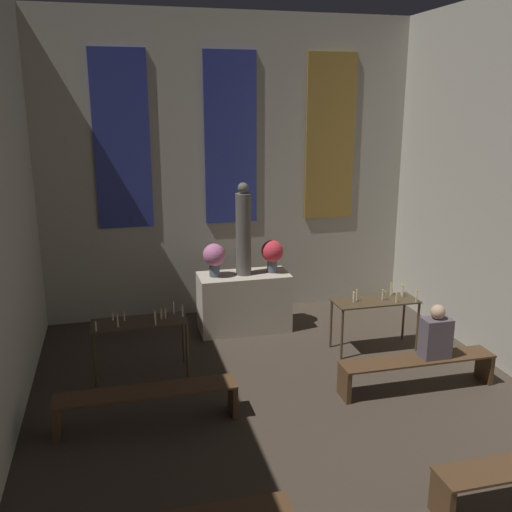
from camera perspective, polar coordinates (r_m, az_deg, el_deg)
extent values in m
cube|color=#B2AD9E|center=(9.65, -2.62, 8.70)|extent=(6.45, 0.12, 4.95)
cube|color=navy|center=(9.33, -13.27, 11.16)|extent=(0.87, 0.03, 2.77)
cube|color=navy|center=(9.53, -2.56, 11.61)|extent=(0.87, 0.03, 2.77)
cube|color=olive|center=(10.02, 7.44, 11.68)|extent=(0.87, 0.03, 2.77)
cube|color=#BCB29E|center=(9.16, -1.22, -4.61)|extent=(1.43, 0.66, 0.93)
cylinder|color=#5B5651|center=(8.84, -1.26, 2.15)|extent=(0.24, 0.24, 1.28)
sphere|color=#5B5651|center=(8.71, -1.29, 6.81)|extent=(0.17, 0.17, 0.17)
cylinder|color=#4C5666|center=(8.89, -4.17, -1.35)|extent=(0.16, 0.16, 0.22)
sphere|color=#C66B9E|center=(8.83, -4.20, 0.12)|extent=(0.35, 0.35, 0.35)
cylinder|color=#4C5666|center=(9.09, 1.63, -0.94)|extent=(0.16, 0.16, 0.22)
sphere|color=#DB3342|center=(9.03, 1.64, 0.49)|extent=(0.35, 0.35, 0.35)
cube|color=#473823|center=(7.72, -11.59, -6.48)|extent=(1.25, 0.48, 0.02)
cylinder|color=#473823|center=(7.68, -15.85, -10.00)|extent=(0.04, 0.04, 0.75)
cylinder|color=#473823|center=(7.71, -6.89, -9.38)|extent=(0.04, 0.04, 0.75)
cylinder|color=#473823|center=(8.06, -15.78, -8.74)|extent=(0.04, 0.04, 0.75)
cylinder|color=#473823|center=(8.10, -7.28, -8.16)|extent=(0.04, 0.04, 0.75)
cylinder|color=silver|center=(7.51, -15.71, -6.85)|extent=(0.02, 0.02, 0.11)
sphere|color=#F9CC4C|center=(7.48, -15.75, -6.36)|extent=(0.02, 0.02, 0.02)
cylinder|color=silver|center=(7.86, -8.25, -5.19)|extent=(0.02, 0.02, 0.17)
sphere|color=#F9CC4C|center=(7.82, -8.28, -4.54)|extent=(0.02, 0.02, 0.02)
cylinder|color=silver|center=(7.72, -9.05, -5.76)|extent=(0.02, 0.02, 0.13)
sphere|color=#F9CC4C|center=(7.69, -9.08, -5.24)|extent=(0.02, 0.02, 0.02)
cylinder|color=silver|center=(7.81, -14.12, -5.92)|extent=(0.02, 0.02, 0.10)
sphere|color=#F9CC4C|center=(7.79, -14.15, -5.50)|extent=(0.02, 0.02, 0.02)
cylinder|color=silver|center=(7.81, -9.45, -5.66)|extent=(0.02, 0.02, 0.09)
sphere|color=#F9CC4C|center=(7.79, -9.46, -5.26)|extent=(0.02, 0.02, 0.02)
cylinder|color=silver|center=(7.52, -10.04, -6.21)|extent=(0.02, 0.02, 0.17)
sphere|color=#F9CC4C|center=(7.49, -10.08, -5.51)|extent=(0.02, 0.02, 0.02)
cylinder|color=silver|center=(7.76, -7.37, -5.51)|extent=(0.02, 0.02, 0.15)
sphere|color=#F9CC4C|center=(7.73, -7.39, -4.91)|extent=(0.02, 0.02, 0.02)
cylinder|color=silver|center=(7.72, -9.47, -5.90)|extent=(0.02, 0.02, 0.10)
sphere|color=#F9CC4C|center=(7.70, -9.49, -5.48)|extent=(0.02, 0.02, 0.02)
cylinder|color=silver|center=(7.55, -13.67, -6.35)|extent=(0.02, 0.02, 0.17)
sphere|color=#F9CC4C|center=(7.52, -13.71, -5.68)|extent=(0.02, 0.02, 0.02)
cylinder|color=silver|center=(7.75, -10.12, -5.84)|extent=(0.02, 0.02, 0.10)
sphere|color=#F9CC4C|center=(7.73, -10.14, -5.42)|extent=(0.02, 0.02, 0.02)
cylinder|color=silver|center=(7.75, -13.02, -5.95)|extent=(0.02, 0.02, 0.11)
sphere|color=#F9CC4C|center=(7.73, -13.05, -5.48)|extent=(0.02, 0.02, 0.02)
cube|color=#473823|center=(8.51, 11.86, -4.42)|extent=(1.25, 0.48, 0.02)
cylinder|color=#473823|center=(8.23, 8.60, -7.80)|extent=(0.04, 0.04, 0.75)
cylinder|color=#473823|center=(8.74, 15.86, -6.84)|extent=(0.04, 0.04, 0.75)
cylinder|color=#473823|center=(8.60, 7.51, -6.74)|extent=(0.04, 0.04, 0.75)
cylinder|color=#473823|center=(9.08, 14.54, -5.90)|extent=(0.04, 0.04, 0.75)
cylinder|color=silver|center=(8.82, 13.44, -3.33)|extent=(0.02, 0.02, 0.12)
sphere|color=#F9CC4C|center=(8.80, 13.47, -2.87)|extent=(0.02, 0.02, 0.02)
cylinder|color=silver|center=(8.45, 13.86, -4.16)|extent=(0.02, 0.02, 0.12)
sphere|color=#F9CC4C|center=(8.43, 13.89, -3.69)|extent=(0.02, 0.02, 0.02)
cylinder|color=silver|center=(8.51, 12.55, -3.88)|extent=(0.02, 0.02, 0.15)
sphere|color=#F9CC4C|center=(8.48, 12.58, -3.33)|extent=(0.02, 0.02, 0.02)
cylinder|color=silver|center=(8.71, 14.46, -3.47)|extent=(0.02, 0.02, 0.17)
sphere|color=#F9CC4C|center=(8.68, 14.51, -2.88)|extent=(0.02, 0.02, 0.02)
cylinder|color=silver|center=(8.53, 12.76, -3.94)|extent=(0.02, 0.02, 0.12)
sphere|color=#F9CC4C|center=(8.51, 12.79, -3.49)|extent=(0.02, 0.02, 0.02)
cylinder|color=silver|center=(8.40, 10.04, -3.96)|extent=(0.02, 0.02, 0.15)
sphere|color=#F9CC4C|center=(8.37, 10.07, -3.38)|extent=(0.02, 0.02, 0.02)
cylinder|color=silver|center=(8.73, 13.34, -3.32)|extent=(0.02, 0.02, 0.18)
sphere|color=#F9CC4C|center=(8.70, 13.38, -2.68)|extent=(0.02, 0.02, 0.02)
cylinder|color=silver|center=(8.55, 15.75, -3.93)|extent=(0.02, 0.02, 0.16)
sphere|color=#F9CC4C|center=(8.52, 15.79, -3.34)|extent=(0.02, 0.02, 0.02)
cylinder|color=silver|center=(8.79, 14.36, -3.32)|extent=(0.02, 0.02, 0.16)
sphere|color=#F9CC4C|center=(8.77, 14.40, -2.76)|extent=(0.02, 0.02, 0.02)
cylinder|color=silver|center=(8.34, 9.76, -4.17)|extent=(0.02, 0.02, 0.13)
sphere|color=#F9CC4C|center=(8.31, 9.79, -3.67)|extent=(0.02, 0.02, 0.02)
cylinder|color=silver|center=(8.47, 9.72, -3.98)|extent=(0.02, 0.02, 0.10)
sphere|color=#F9CC4C|center=(8.45, 9.74, -3.59)|extent=(0.02, 0.02, 0.02)
cube|color=#4C331E|center=(5.65, 18.10, -22.20)|extent=(0.06, 0.32, 0.40)
cube|color=#4C331E|center=(6.71, -10.87, -13.14)|extent=(2.04, 0.36, 0.03)
cube|color=#4C331E|center=(6.85, -19.35, -15.17)|extent=(0.06, 0.32, 0.40)
cube|color=#4C331E|center=(6.91, -2.32, -13.95)|extent=(0.06, 0.32, 0.40)
cube|color=#4C331E|center=(7.61, 15.88, -9.91)|extent=(2.04, 0.36, 0.03)
cube|color=#4C331E|center=(7.29, 8.82, -12.50)|extent=(0.06, 0.32, 0.40)
cube|color=#4C331E|center=(8.21, 21.88, -10.18)|extent=(0.06, 0.32, 0.40)
cube|color=#564C56|center=(7.61, 17.51, -7.81)|extent=(0.36, 0.24, 0.52)
sphere|color=tan|center=(7.49, 17.72, -5.34)|extent=(0.18, 0.18, 0.18)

